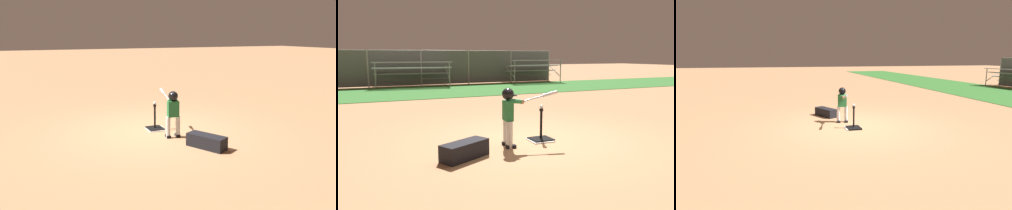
# 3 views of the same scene
# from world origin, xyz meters

# --- Properties ---
(ground_plane) EXTENTS (90.00, 90.00, 0.00)m
(ground_plane) POSITION_xyz_m (0.00, 0.00, 0.00)
(ground_plane) COLOR #AD7F56
(grass_outfield_strip) EXTENTS (56.00, 5.33, 0.02)m
(grass_outfield_strip) POSITION_xyz_m (0.00, 9.50, 0.01)
(grass_outfield_strip) COLOR #33702D
(grass_outfield_strip) RESTS_ON ground_plane
(backstop_fence) EXTENTS (16.31, 0.08, 1.95)m
(backstop_fence) POSITION_xyz_m (0.00, 12.78, 1.03)
(backstop_fence) COLOR #9E9EA3
(backstop_fence) RESTS_ON ground_plane
(home_plate) EXTENTS (0.46, 0.46, 0.02)m
(home_plate) POSITION_xyz_m (0.09, -0.13, 0.01)
(home_plate) COLOR white
(home_plate) RESTS_ON ground_plane
(batting_tee) EXTENTS (0.43, 0.38, 0.64)m
(batting_tee) POSITION_xyz_m (0.12, -0.12, 0.09)
(batting_tee) COLOR black
(batting_tee) RESTS_ON ground_plane
(batter_child) EXTENTS (1.09, 0.35, 1.08)m
(batter_child) POSITION_xyz_m (-0.62, -0.27, 0.69)
(batter_child) COLOR silver
(batter_child) RESTS_ON ground_plane
(baseball) EXTENTS (0.07, 0.07, 0.07)m
(baseball) POSITION_xyz_m (0.12, -0.12, 0.67)
(baseball) COLOR white
(baseball) RESTS_ON batting_tee
(bleachers_far_right) EXTENTS (4.15, 2.58, 1.35)m
(bleachers_far_right) POSITION_xyz_m (-0.51, 12.54, 0.66)
(bleachers_far_right) COLOR #93969E
(bleachers_far_right) RESTS_ON ground_plane
(bleachers_far_left) EXTENTS (3.40, 2.49, 1.40)m
(bleachers_far_left) POSITION_xyz_m (6.63, 12.55, 0.68)
(bleachers_far_left) COLOR #93969E
(bleachers_far_left) RESTS_ON ground_plane
(equipment_bag) EXTENTS (0.89, 0.67, 0.28)m
(equipment_bag) POSITION_xyz_m (-1.59, -0.62, 0.14)
(equipment_bag) COLOR black
(equipment_bag) RESTS_ON ground_plane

